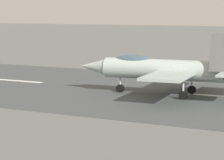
% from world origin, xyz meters
% --- Properties ---
extents(fighter_jet, '(16.25, 13.14, 5.58)m').
position_xyz_m(fighter_jet, '(5.33, 1.62, 2.39)').
color(fighter_jet, '#A6B2AB').
rests_on(fighter_jet, ground).
extents(marker_cone_mid, '(0.44, 0.44, 0.55)m').
position_xyz_m(marker_cone_mid, '(10.48, -12.18, 0.28)').
color(marker_cone_mid, orange).
rests_on(marker_cone_mid, ground).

